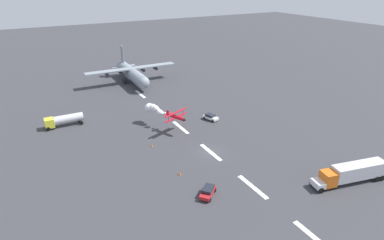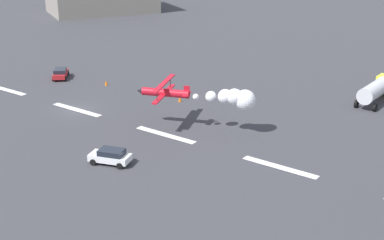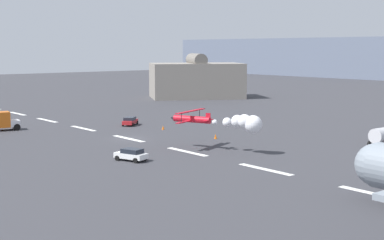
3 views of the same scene
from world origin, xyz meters
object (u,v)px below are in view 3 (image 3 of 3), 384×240
traffic_cone_near (163,127)px  traffic_cone_far (216,136)px  airport_staff_sedan (130,121)px  stunt_biplane_red (235,122)px  followme_car_yellow (131,154)px

traffic_cone_near → traffic_cone_far: size_ratio=1.00×
airport_staff_sedan → traffic_cone_near: size_ratio=5.83×
stunt_biplane_red → followme_car_yellow: (-4.07, -13.59, -3.30)m
airport_staff_sedan → traffic_cone_far: bearing=5.0°
followme_car_yellow → airport_staff_sedan: (-27.10, 17.51, 0.00)m
stunt_biplane_red → followme_car_yellow: 14.56m
airport_staff_sedan → followme_car_yellow: bearing=-32.9°
traffic_cone_near → traffic_cone_far: bearing=1.7°
stunt_biplane_red → traffic_cone_near: (-23.20, 5.38, -3.74)m
stunt_biplane_red → traffic_cone_far: size_ratio=17.49×
stunt_biplane_red → traffic_cone_far: (-10.19, 5.76, -3.74)m
followme_car_yellow → airport_staff_sedan: bearing=147.1°
traffic_cone_near → traffic_cone_far: 13.02m
followme_car_yellow → traffic_cone_near: (-19.13, 18.97, -0.44)m
stunt_biplane_red → airport_staff_sedan: 31.59m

